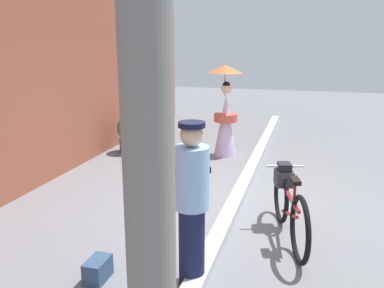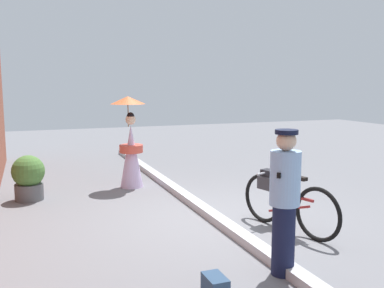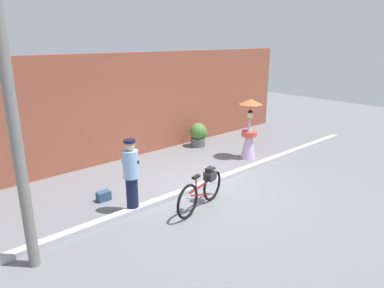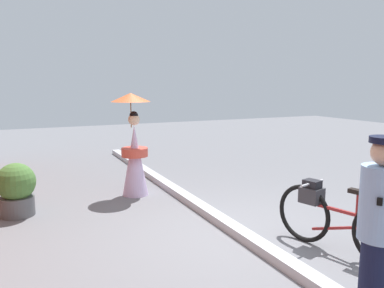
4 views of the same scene
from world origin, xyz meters
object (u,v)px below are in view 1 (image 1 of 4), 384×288
object	(u,v)px
bicycle_near_officer	(289,203)
person_with_parasol	(225,113)
person_officer	(192,201)
utility_pole	(145,37)
potted_plant_by_door	(132,132)
backpack_on_pavement	(98,269)

from	to	relation	value
bicycle_near_officer	person_with_parasol	world-z (taller)	person_with_parasol
person_officer	utility_pole	xyz separation A→B (m)	(-2.29, -0.51, 1.51)
person_officer	potted_plant_by_door	bearing A→B (deg)	30.93
bicycle_near_officer	person_officer	size ratio (longest dim) A/B	1.06
bicycle_near_officer	potted_plant_by_door	distance (m)	4.73
person_with_parasol	utility_pole	bearing A→B (deg)	-170.65
person_with_parasol	potted_plant_by_door	size ratio (longest dim) A/B	2.25
person_with_parasol	backpack_on_pavement	bearing A→B (deg)	176.74
person_officer	utility_pole	size ratio (longest dim) A/B	0.35
potted_plant_by_door	utility_pole	size ratio (longest dim) A/B	0.18
potted_plant_by_door	backpack_on_pavement	bearing A→B (deg)	-159.65
person_officer	person_with_parasol	size ratio (longest dim) A/B	0.88
person_with_parasol	potted_plant_by_door	world-z (taller)	person_with_parasol
utility_pole	potted_plant_by_door	bearing A→B (deg)	25.26
backpack_on_pavement	utility_pole	size ratio (longest dim) A/B	0.07
bicycle_near_officer	potted_plant_by_door	xyz separation A→B (m)	(3.14, 3.53, -0.01)
person_officer	backpack_on_pavement	distance (m)	1.23
person_with_parasol	potted_plant_by_door	bearing A→B (deg)	99.31
person_officer	potted_plant_by_door	world-z (taller)	person_officer
bicycle_near_officer	person_with_parasol	xyz separation A→B (m)	(3.47, 1.52, 0.47)
person_officer	utility_pole	distance (m)	2.79
bicycle_near_officer	backpack_on_pavement	size ratio (longest dim) A/B	5.57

